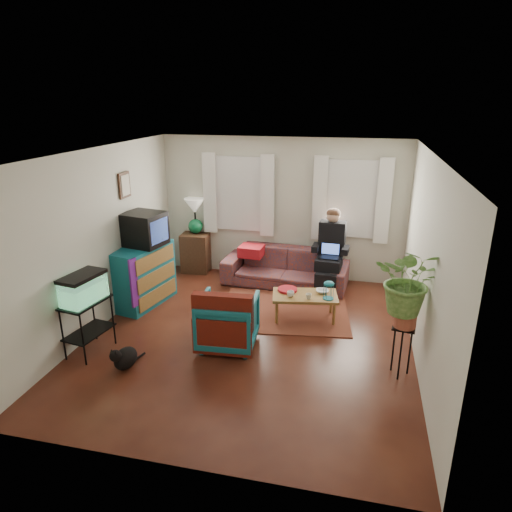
% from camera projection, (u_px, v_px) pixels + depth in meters
% --- Properties ---
extents(floor, '(4.50, 5.00, 0.01)m').
position_uv_depth(floor, '(250.00, 337.00, 6.54)').
color(floor, '#4F2B14').
rests_on(floor, ground).
extents(ceiling, '(4.50, 5.00, 0.01)m').
position_uv_depth(ceiling, '(249.00, 153.00, 5.68)').
color(ceiling, white).
rests_on(ceiling, wall_back).
extents(wall_back, '(4.50, 0.01, 2.60)m').
position_uv_depth(wall_back, '(282.00, 209.00, 8.41)').
color(wall_back, silver).
rests_on(wall_back, floor).
extents(wall_front, '(4.50, 0.01, 2.60)m').
position_uv_depth(wall_front, '(178.00, 345.00, 3.81)').
color(wall_front, silver).
rests_on(wall_front, floor).
extents(wall_left, '(0.01, 5.00, 2.60)m').
position_uv_depth(wall_left, '(98.00, 240.00, 6.59)').
color(wall_left, silver).
rests_on(wall_left, floor).
extents(wall_right, '(0.01, 5.00, 2.60)m').
position_uv_depth(wall_right, '(426.00, 265.00, 5.63)').
color(wall_right, silver).
rests_on(wall_right, floor).
extents(window_left, '(1.08, 0.04, 1.38)m').
position_uv_depth(window_left, '(239.00, 194.00, 8.48)').
color(window_left, white).
rests_on(window_left, wall_back).
extents(window_right, '(1.08, 0.04, 1.38)m').
position_uv_depth(window_right, '(351.00, 199.00, 8.04)').
color(window_right, white).
rests_on(window_right, wall_back).
extents(curtains_left, '(1.36, 0.06, 1.50)m').
position_uv_depth(curtains_left, '(238.00, 195.00, 8.40)').
color(curtains_left, white).
rests_on(curtains_left, wall_back).
extents(curtains_right, '(1.36, 0.06, 1.50)m').
position_uv_depth(curtains_right, '(351.00, 200.00, 7.97)').
color(curtains_right, white).
rests_on(curtains_right, wall_back).
extents(picture_frame, '(0.04, 0.32, 0.40)m').
position_uv_depth(picture_frame, '(125.00, 185.00, 7.15)').
color(picture_frame, '#3D2616').
rests_on(picture_frame, wall_left).
extents(area_rug, '(2.19, 1.85, 0.01)m').
position_uv_depth(area_rug, '(285.00, 310.00, 7.34)').
color(area_rug, brown).
rests_on(area_rug, floor).
extents(sofa, '(2.29, 1.04, 0.87)m').
position_uv_depth(sofa, '(285.00, 262.00, 8.25)').
color(sofa, brown).
rests_on(sofa, floor).
extents(seated_person, '(0.61, 0.72, 1.33)m').
position_uv_depth(seated_person, '(330.00, 254.00, 7.95)').
color(seated_person, black).
rests_on(seated_person, sofa).
extents(side_table, '(0.54, 0.54, 0.76)m').
position_uv_depth(side_table, '(197.00, 252.00, 8.95)').
color(side_table, '#422218').
rests_on(side_table, floor).
extents(table_lamp, '(0.41, 0.41, 0.70)m').
position_uv_depth(table_lamp, '(195.00, 217.00, 8.71)').
color(table_lamp, white).
rests_on(table_lamp, side_table).
extents(dresser, '(0.76, 1.19, 0.99)m').
position_uv_depth(dresser, '(142.00, 275.00, 7.47)').
color(dresser, '#125D71').
rests_on(dresser, floor).
extents(crt_tv, '(0.71, 0.66, 0.53)m').
position_uv_depth(crt_tv, '(144.00, 229.00, 7.30)').
color(crt_tv, black).
rests_on(crt_tv, dresser).
extents(aquarium_stand, '(0.47, 0.71, 0.74)m').
position_uv_depth(aquarium_stand, '(89.00, 327.00, 6.06)').
color(aquarium_stand, black).
rests_on(aquarium_stand, floor).
extents(aquarium, '(0.42, 0.65, 0.39)m').
position_uv_depth(aquarium, '(83.00, 288.00, 5.87)').
color(aquarium, '#7FD899').
rests_on(aquarium, aquarium_stand).
extents(black_cat, '(0.36, 0.45, 0.34)m').
position_uv_depth(black_cat, '(125.00, 356.00, 5.75)').
color(black_cat, black).
rests_on(black_cat, floor).
extents(armchair, '(0.81, 0.77, 0.79)m').
position_uv_depth(armchair, '(228.00, 319.00, 6.23)').
color(armchair, '#116066').
rests_on(armchair, floor).
extents(serape_throw, '(0.80, 0.23, 0.65)m').
position_uv_depth(serape_throw, '(223.00, 318.00, 5.89)').
color(serape_throw, '#9E0A0A').
rests_on(serape_throw, armchair).
extents(coffee_table, '(1.06, 0.70, 0.41)m').
position_uv_depth(coffee_table, '(305.00, 307.00, 7.03)').
color(coffee_table, brown).
rests_on(coffee_table, floor).
extents(cup_a, '(0.13, 0.13, 0.09)m').
position_uv_depth(cup_a, '(291.00, 294.00, 6.87)').
color(cup_a, white).
rests_on(cup_a, coffee_table).
extents(cup_b, '(0.10, 0.10, 0.08)m').
position_uv_depth(cup_b, '(309.00, 296.00, 6.79)').
color(cup_b, beige).
rests_on(cup_b, coffee_table).
extents(bowl, '(0.22, 0.22, 0.05)m').
position_uv_depth(bowl, '(322.00, 291.00, 7.02)').
color(bowl, white).
rests_on(bowl, coffee_table).
extents(snack_tray, '(0.35, 0.35, 0.04)m').
position_uv_depth(snack_tray, '(287.00, 290.00, 7.10)').
color(snack_tray, '#B21414').
rests_on(snack_tray, coffee_table).
extents(birdcage, '(0.19, 0.19, 0.29)m').
position_uv_depth(birdcage, '(329.00, 290.00, 6.77)').
color(birdcage, '#115B6B').
rests_on(birdcage, coffee_table).
extents(plant_stand, '(0.32, 0.32, 0.67)m').
position_uv_depth(plant_stand, '(401.00, 351.00, 5.56)').
color(plant_stand, black).
rests_on(plant_stand, floor).
extents(potted_plant, '(0.86, 0.77, 0.85)m').
position_uv_depth(potted_plant, '(408.00, 291.00, 5.30)').
color(potted_plant, '#599947').
rests_on(potted_plant, plant_stand).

